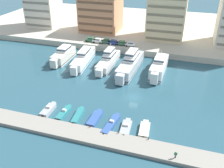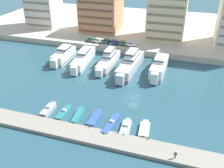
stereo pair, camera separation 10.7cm
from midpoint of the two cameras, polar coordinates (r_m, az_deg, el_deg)
name	(u,v)px [view 1 (the left image)]	position (r m, az deg, el deg)	size (l,w,h in m)	color
ground_plane	(134,97)	(69.03, 4.90, -3.07)	(400.00, 400.00, 0.00)	#285160
quay_promenade	(164,28)	(127.51, 11.73, 12.32)	(180.00, 70.00, 2.21)	beige
pier_dock	(113,141)	(54.18, 0.24, -12.88)	(120.00, 4.99, 0.79)	gray
yacht_ivory_far_left	(63,55)	(92.10, -11.10, 6.46)	(4.37, 15.39, 6.71)	silver
yacht_white_left	(83,58)	(88.44, -6.60, 5.83)	(5.35, 20.57, 6.61)	white
yacht_white_mid_left	(108,60)	(86.37, -0.88, 5.45)	(4.01, 19.10, 7.42)	white
yacht_silver_center_left	(130,64)	(82.77, 4.14, 4.59)	(5.40, 22.22, 8.30)	silver
yacht_white_center	(159,67)	(82.23, 10.64, 3.86)	(4.45, 17.55, 7.15)	white
motorboat_grey_far_left	(48,110)	(64.94, -14.38, -5.71)	(2.13, 6.40, 1.54)	#9EA3A8
motorboat_teal_left	(64,113)	(63.25, -10.98, -6.45)	(1.76, 6.72, 1.26)	teal
motorboat_teal_mid_left	(78,116)	(61.60, -7.86, -7.18)	(2.10, 7.07, 0.92)	teal
motorboat_blue_center_left	(95,118)	(60.28, -3.98, -7.86)	(2.24, 7.00, 0.93)	#33569E
motorboat_blue_center	(111,124)	(58.35, -0.24, -9.18)	(2.55, 8.48, 1.34)	#33569E
motorboat_grey_center_right	(126,128)	(57.62, 3.16, -9.91)	(2.50, 6.49, 1.26)	#9EA3A8
motorboat_cream_mid_right	(145,129)	(57.45, 7.39, -10.26)	(2.59, 6.32, 0.87)	beige
car_green_far_left	(90,39)	(103.55, -4.98, 10.14)	(4.15, 2.01, 1.80)	#2D6642
car_white_left	(98,40)	(102.12, -3.29, 9.93)	(4.19, 2.12, 1.80)	white
car_green_mid_left	(106,41)	(101.20, -1.46, 9.78)	(4.10, 1.93, 1.80)	#2D6642
car_blue_center_left	(113,42)	(100.17, 0.30, 9.59)	(4.17, 2.06, 1.80)	#28428E
car_green_center	(122,43)	(99.27, 2.19, 9.38)	(4.12, 1.96, 1.80)	#2D6642
car_white_center_right	(131,44)	(98.40, 4.25, 9.14)	(4.10, 1.92, 1.80)	white
apartment_block_far_left	(43,4)	(127.84, -15.54, 17.29)	(14.41, 12.62, 22.72)	silver
apartment_block_left	(101,13)	(116.40, -2.58, 15.88)	(17.20, 14.98, 17.61)	tan
apartment_block_mid_left	(167,11)	(107.94, 12.54, 16.04)	(15.25, 14.94, 24.39)	beige
pedestrian_near_edge	(176,154)	(50.96, 14.29, -15.29)	(0.60, 0.29, 1.57)	#282D3D
bollard_west	(90,126)	(56.99, -5.12, -9.59)	(0.20, 0.20, 0.61)	#2D2D33
bollard_west_mid	(118,132)	(55.23, 1.39, -10.93)	(0.20, 0.20, 0.61)	#2D2D33
bollard_east_mid	(149,138)	(54.24, 8.30, -12.18)	(0.20, 0.20, 0.61)	#2D2D33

